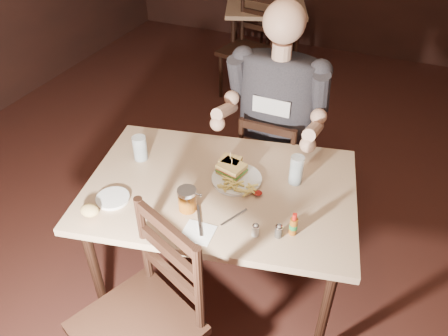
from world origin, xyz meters
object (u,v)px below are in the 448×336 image
at_px(chair_near, 136,328).
at_px(syrup_dispenser, 187,199).
at_px(bg_table, 265,13).
at_px(bg_chair_near, 246,51).
at_px(diner, 276,96).
at_px(side_plate, 113,199).
at_px(bg_chair_far, 279,19).
at_px(dinner_plate, 237,180).
at_px(hot_sauce, 294,224).
at_px(glass_right, 296,170).
at_px(main_table, 220,197).
at_px(chair_far, 273,166).
at_px(glass_left, 140,148).

height_order(chair_near, syrup_dispenser, chair_near).
xyz_separation_m(bg_table, bg_chair_near, (0.00, -0.55, -0.20)).
bearing_deg(diner, syrup_dispenser, -99.55).
height_order(syrup_dispenser, side_plate, syrup_dispenser).
relative_size(bg_chair_far, side_plate, 5.59).
distance_m(dinner_plate, hot_sauce, 0.44).
height_order(glass_right, hot_sauce, glass_right).
xyz_separation_m(main_table, glass_right, (0.34, 0.18, 0.15)).
bearing_deg(bg_table, dinner_plate, -74.22).
bearing_deg(side_plate, main_table, 34.27).
xyz_separation_m(bg_table, bg_chair_far, (0.00, 0.55, -0.24)).
xyz_separation_m(chair_far, bg_chair_far, (-0.80, 2.70, 0.01)).
distance_m(bg_table, bg_chair_far, 0.60).
relative_size(chair_far, diner, 0.81).
xyz_separation_m(bg_table, diner, (0.80, -2.21, 0.29)).
xyz_separation_m(bg_chair_far, dinner_plate, (0.78, -3.32, 0.34)).
relative_size(bg_table, hot_sauce, 8.85).
bearing_deg(chair_near, diner, 106.53).
relative_size(bg_chair_near, diner, 0.90).
bearing_deg(syrup_dispenser, main_table, 58.99).
relative_size(hot_sauce, syrup_dispenser, 1.00).
bearing_deg(main_table, bg_table, 104.26).
bearing_deg(chair_far, bg_chair_near, -63.04).
height_order(chair_far, glass_left, glass_left).
distance_m(glass_right, side_plate, 0.91).
height_order(bg_chair_near, diner, diner).
bearing_deg(main_table, bg_chair_far, 102.02).
relative_size(glass_left, glass_right, 0.88).
distance_m(diner, glass_left, 0.83).
height_order(chair_far, diner, diner).
bearing_deg(hot_sauce, main_table, 158.21).
height_order(chair_far, bg_chair_near, bg_chair_near).
relative_size(chair_near, bg_chair_near, 1.04).
distance_m(chair_far, diner, 0.55).
distance_m(dinner_plate, glass_left, 0.55).
xyz_separation_m(bg_table, syrup_dispenser, (0.65, -3.05, 0.15)).
xyz_separation_m(main_table, bg_chair_near, (-0.72, 2.29, -0.22)).
distance_m(main_table, dinner_plate, 0.12).
bearing_deg(diner, main_table, -96.23).
distance_m(chair_far, chair_near, 1.41).
bearing_deg(dinner_plate, bg_chair_far, 103.27).
distance_m(main_table, bg_table, 2.93).
height_order(chair_near, hot_sauce, chair_near).
relative_size(main_table, glass_right, 9.57).
height_order(chair_near, glass_right, chair_near).
distance_m(chair_far, side_plate, 1.16).
relative_size(glass_left, hot_sauce, 1.18).
xyz_separation_m(main_table, glass_left, (-0.49, 0.05, 0.14)).
height_order(bg_chair_far, diner, diner).
height_order(glass_left, syrup_dispenser, glass_left).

